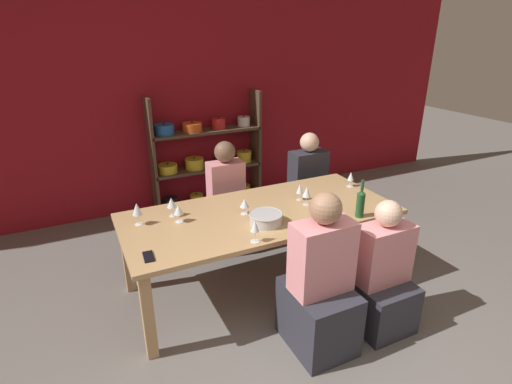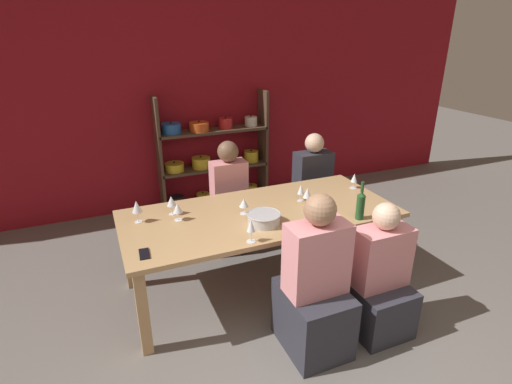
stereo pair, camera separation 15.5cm
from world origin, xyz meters
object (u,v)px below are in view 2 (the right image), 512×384
object	(u,v)px
dining_table	(260,220)
person_far_b	(311,195)
wine_glass_red_a	(244,203)
person_near_b	(377,285)
wine_glass_white_a	(301,190)
wine_glass_white_b	(137,207)
wine_glass_white_c	(171,201)
shelf_unit	(211,159)
cell_phone	(144,254)
wine_glass_empty_b	(251,226)
wine_glass_empty_c	(307,193)
wine_glass_red_b	(354,178)
wine_glass_empty_a	(178,208)
mixing_bowl	(264,218)
person_near_a	(314,295)
person_far_a	(230,209)
wine_bottle_green	(361,205)

from	to	relation	value
dining_table	person_far_b	world-z (taller)	person_far_b
wine_glass_red_a	person_far_b	xyz separation A→B (m)	(1.17, 0.82, -0.43)
person_far_b	wine_glass_red_a	bearing A→B (deg)	34.88
dining_table	person_near_b	xyz separation A→B (m)	(0.62, -0.87, -0.29)
wine_glass_white_a	wine_glass_white_b	bearing A→B (deg)	174.69
wine_glass_red_a	person_near_b	world-z (taller)	person_near_b
wine_glass_white_b	wine_glass_white_c	world-z (taller)	wine_glass_white_b
shelf_unit	dining_table	xyz separation A→B (m)	(-0.16, -2.00, 0.04)
shelf_unit	cell_phone	bearing A→B (deg)	-117.36
wine_glass_white_a	person_near_b	world-z (taller)	person_near_b
wine_glass_empty_b	person_far_b	bearing A→B (deg)	44.88
wine_glass_white_c	wine_glass_empty_c	bearing A→B (deg)	-14.10
wine_glass_red_b	wine_glass_white_c	bearing A→B (deg)	176.76
wine_glass_empty_a	wine_glass_empty_c	bearing A→B (deg)	-7.87
wine_glass_red_a	wine_glass_empty_c	world-z (taller)	wine_glass_empty_c
wine_glass_white_b	person_far_b	world-z (taller)	person_far_b
mixing_bowl	wine_glass_white_c	world-z (taller)	wine_glass_white_c
wine_glass_red_a	wine_glass_white_b	bearing A→B (deg)	167.72
wine_glass_red_a	wine_glass_white_a	bearing A→B (deg)	5.24
wine_glass_white_b	person_near_b	distance (m)	2.02
wine_glass_red_b	person_near_a	world-z (taller)	person_near_a
wine_glass_red_a	person_near_b	xyz separation A→B (m)	(0.76, -0.89, -0.47)
cell_phone	person_far_a	bearing A→B (deg)	47.75
wine_glass_empty_c	cell_phone	world-z (taller)	wine_glass_empty_c
shelf_unit	person_near_a	distance (m)	2.87
shelf_unit	wine_glass_white_a	size ratio (longest dim) A/B	9.25
wine_glass_empty_b	shelf_unit	bearing A→B (deg)	79.91
dining_table	person_near_b	world-z (taller)	person_near_b
wine_glass_red_b	wine_glass_white_c	world-z (taller)	wine_glass_white_c
wine_glass_red_a	wine_glass_empty_a	world-z (taller)	wine_glass_empty_a
shelf_unit	wine_bottle_green	bearing A→B (deg)	-77.33
dining_table	wine_bottle_green	distance (m)	0.87
mixing_bowl	wine_glass_white_c	distance (m)	0.81
person_near_a	person_near_b	world-z (taller)	person_near_a
wine_glass_red_b	person_near_a	bearing A→B (deg)	-135.55
wine_glass_empty_a	person_near_a	xyz separation A→B (m)	(0.75, -0.98, -0.41)
wine_glass_empty_c	person_far_a	distance (m)	1.06
wine_glass_red_a	wine_glass_white_a	distance (m)	0.59
wine_glass_white_b	person_far_b	distance (m)	2.19
wine_glass_empty_b	person_far_b	xyz separation A→B (m)	(1.30, 1.30, -0.46)
wine_glass_white_a	person_far_b	distance (m)	1.06
wine_glass_empty_c	person_far_b	distance (m)	1.15
dining_table	wine_glass_empty_c	size ratio (longest dim) A/B	13.76
dining_table	wine_bottle_green	world-z (taller)	wine_bottle_green
wine_glass_white_a	wine_glass_white_b	world-z (taller)	wine_glass_white_b
wine_glass_red_b	cell_phone	bearing A→B (deg)	-167.28
dining_table	person_far_b	distance (m)	1.35
cell_phone	wine_glass_white_b	bearing A→B (deg)	86.52
wine_glass_empty_c	person_far_b	xyz separation A→B (m)	(0.59, 0.88, -0.46)
mixing_bowl	wine_glass_empty_a	world-z (taller)	wine_glass_empty_a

